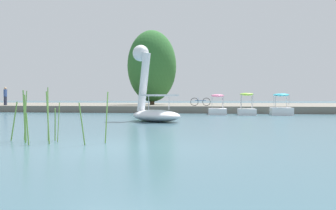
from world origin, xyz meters
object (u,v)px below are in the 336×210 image
object	(u,v)px
pedal_boat_pink	(217,109)
bicycle_parked	(200,102)
person_on_path	(5,96)
pedal_boat_cyan	(281,109)
swan_boat	(152,101)
tree_willow_overhanging	(152,66)
pedal_boat_lime	(247,109)

from	to	relation	value
pedal_boat_pink	bicycle_parked	distance (m)	4.35
pedal_boat_pink	person_on_path	world-z (taller)	person_on_path
pedal_boat_cyan	bicycle_parked	bearing A→B (deg)	147.15
pedal_boat_cyan	person_on_path	size ratio (longest dim) A/B	1.39
person_on_path	bicycle_parked	distance (m)	18.44
swan_boat	person_on_path	size ratio (longest dim) A/B	2.33
pedal_boat_cyan	tree_willow_overhanging	world-z (taller)	tree_willow_overhanging
pedal_boat_lime	bicycle_parked	bearing A→B (deg)	131.40
pedal_boat_cyan	person_on_path	distance (m)	25.00
pedal_boat_cyan	bicycle_parked	xyz separation A→B (m)	(-6.15, 3.97, 0.46)
pedal_boat_lime	tree_willow_overhanging	size ratio (longest dim) A/B	0.28
pedal_boat_lime	tree_willow_overhanging	bearing A→B (deg)	131.45
person_on_path	pedal_boat_cyan	bearing A→B (deg)	-10.39
swan_boat	pedal_boat_cyan	distance (m)	12.00
pedal_boat_pink	tree_willow_overhanging	world-z (taller)	tree_willow_overhanging
tree_willow_overhanging	person_on_path	world-z (taller)	tree_willow_overhanging
bicycle_parked	pedal_boat_pink	bearing A→B (deg)	-68.30
pedal_boat_lime	pedal_boat_cyan	xyz separation A→B (m)	(2.44, 0.23, 0.03)
swan_boat	pedal_boat_pink	xyz separation A→B (m)	(2.95, 9.29, -0.65)
pedal_boat_pink	pedal_boat_cyan	size ratio (longest dim) A/B	1.00
pedal_boat_lime	person_on_path	world-z (taller)	person_on_path
pedal_boat_cyan	tree_willow_overhanging	size ratio (longest dim) A/B	0.31
pedal_boat_pink	bicycle_parked	bearing A→B (deg)	111.70
bicycle_parked	pedal_boat_lime	bearing A→B (deg)	-48.60
swan_boat	tree_willow_overhanging	xyz separation A→B (m)	(-4.15, 19.53, 3.47)
pedal_boat_lime	pedal_boat_cyan	distance (m)	2.45
tree_willow_overhanging	pedal_boat_cyan	bearing A→B (deg)	-41.18
pedal_boat_cyan	pedal_boat_lime	bearing A→B (deg)	-174.55
bicycle_parked	tree_willow_overhanging	bearing A→B (deg)	131.48
tree_willow_overhanging	person_on_path	distance (m)	14.44
swan_boat	pedal_boat_cyan	bearing A→B (deg)	51.21
person_on_path	bicycle_parked	size ratio (longest dim) A/B	1.00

